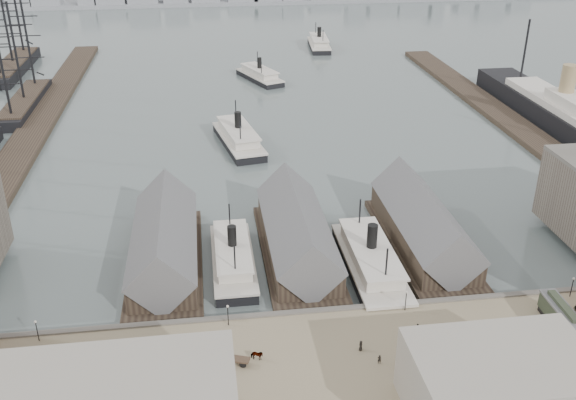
{
  "coord_description": "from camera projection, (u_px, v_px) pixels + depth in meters",
  "views": [
    {
      "loc": [
        -17.0,
        -93.22,
        66.72
      ],
      "look_at": [
        0.0,
        30.0,
        6.0
      ],
      "focal_mm": 40.0,
      "sensor_mm": 36.0,
      "label": 1
    }
  ],
  "objects": [
    {
      "name": "pedestrian_7",
      "position": [
        499.0,
        371.0,
        93.95
      ],
      "size": [
        1.2,
        0.71,
        1.83
      ],
      "primitive_type": "imported",
      "rotation": [
        0.0,
        0.0,
        0.02
      ],
      "color": "black",
      "rests_on": "quay"
    },
    {
      "name": "pedestrian_3",
      "position": [
        202.0,
        386.0,
        91.13
      ],
      "size": [
        1.11,
        0.57,
        1.82
      ],
      "primitive_type": "imported",
      "rotation": [
        0.0,
        0.0,
        3.02
      ],
      "color": "black",
      "rests_on": "quay"
    },
    {
      "name": "pedestrian_4",
      "position": [
        361.0,
        346.0,
        99.3
      ],
      "size": [
        0.8,
        0.98,
        1.73
      ],
      "primitive_type": "imported",
      "rotation": [
        0.0,
        0.0,
        4.36
      ],
      "color": "black",
      "rests_on": "quay"
    },
    {
      "name": "tram",
      "position": [
        561.0,
        317.0,
        103.94
      ],
      "size": [
        3.15,
        11.04,
        3.9
      ],
      "rotation": [
        0.0,
        0.0,
        -0.03
      ],
      "color": "black",
      "rests_on": "quay"
    },
    {
      "name": "ferry_open_mid",
      "position": [
        260.0,
        75.0,
        245.43
      ],
      "size": [
        17.01,
        27.21,
        9.35
      ],
      "rotation": [
        0.0,
        0.0,
        0.38
      ],
      "color": "black",
      "rests_on": "ground"
    },
    {
      "name": "sailing_ship_far",
      "position": [
        13.0,
        65.0,
        256.71
      ],
      "size": [
        9.73,
        54.05,
        39.99
      ],
      "color": "black",
      "rests_on": "ground"
    },
    {
      "name": "lamp_post_near_w",
      "position": [
        228.0,
        311.0,
        104.2
      ],
      "size": [
        0.44,
        0.44,
        3.92
      ],
      "color": "black",
      "rests_on": "quay"
    },
    {
      "name": "ferry_shed_west",
      "position": [
        164.0,
        244.0,
        124.14
      ],
      "size": [
        14.0,
        42.0,
        12.6
      ],
      "color": "#2D231C",
      "rests_on": "ground"
    },
    {
      "name": "lamp_post_far_w",
      "position": [
        36.0,
        327.0,
        100.52
      ],
      "size": [
        0.44,
        0.44,
        3.92
      ],
      "color": "black",
      "rests_on": "quay"
    },
    {
      "name": "pedestrian_2",
      "position": [
        135.0,
        345.0,
        99.49
      ],
      "size": [
        1.31,
        1.06,
        1.77
      ],
      "primitive_type": "imported",
      "rotation": [
        0.0,
        0.0,
        3.55
      ],
      "color": "black",
      "rests_on": "quay"
    },
    {
      "name": "pedestrian_5",
      "position": [
        379.0,
        359.0,
        96.55
      ],
      "size": [
        0.62,
        0.48,
        1.57
      ],
      "primitive_type": "imported",
      "rotation": [
        0.0,
        0.0,
        3.02
      ],
      "color": "black",
      "rests_on": "quay"
    },
    {
      "name": "ferry_docked_west",
      "position": [
        233.0,
        257.0,
        124.29
      ],
      "size": [
        8.01,
        26.7,
        9.54
      ],
      "color": "black",
      "rests_on": "ground"
    },
    {
      "name": "east_wharf",
      "position": [
        505.0,
        118.0,
        203.69
      ],
      "size": [
        10.0,
        180.0,
        1.6
      ],
      "primitive_type": "cube",
      "color": "#2D231C",
      "rests_on": "ground"
    },
    {
      "name": "ocean_steamer",
      "position": [
        562.0,
        114.0,
        196.42
      ],
      "size": [
        13.3,
        97.18,
        19.44
      ],
      "color": "black",
      "rests_on": "ground"
    },
    {
      "name": "street_bldg_center",
      "position": [
        500.0,
        387.0,
        85.24
      ],
      "size": [
        24.0,
        16.0,
        10.0
      ],
      "primitive_type": "cube",
      "color": "gray",
      "rests_on": "quay"
    },
    {
      "name": "quay",
      "position": [
        334.0,
        375.0,
        96.1
      ],
      "size": [
        180.0,
        30.0,
        2.0
      ],
      "primitive_type": "cube",
      "color": "#847559",
      "rests_on": "ground"
    },
    {
      "name": "horse_cart_center",
      "position": [
        252.0,
        357.0,
        96.94
      ],
      "size": [
        5.03,
        2.72,
        1.69
      ],
      "rotation": [
        0.0,
        0.0,
        1.24
      ],
      "color": "black",
      "rests_on": "quay"
    },
    {
      "name": "ferry_docked_east",
      "position": [
        371.0,
        261.0,
        122.47
      ],
      "size": [
        9.15,
        30.51,
        10.9
      ],
      "color": "black",
      "rests_on": "ground"
    },
    {
      "name": "pedestrian_6",
      "position": [
        417.0,
        328.0,
        103.33
      ],
      "size": [
        0.85,
        0.7,
        1.62
      ],
      "primitive_type": "imported",
      "rotation": [
        0.0,
        0.0,
        3.03
      ],
      "color": "black",
      "rests_on": "quay"
    },
    {
      "name": "ferry_shed_center",
      "position": [
        297.0,
        235.0,
        127.33
      ],
      "size": [
        14.0,
        42.0,
        12.6
      ],
      "color": "#2D231C",
      "rests_on": "ground"
    },
    {
      "name": "seawall",
      "position": [
        316.0,
        315.0,
        109.21
      ],
      "size": [
        180.0,
        1.2,
        2.3
      ],
      "primitive_type": "cube",
      "color": "#59544C",
      "rests_on": "ground"
    },
    {
      "name": "sailing_ship_mid",
      "position": [
        25.0,
        101.0,
        213.92
      ],
      "size": [
        8.47,
        48.94,
        34.82
      ],
      "color": "black",
      "rests_on": "ground"
    },
    {
      "name": "ground",
      "position": [
        311.0,
        303.0,
        114.34
      ],
      "size": [
        900.0,
        900.0,
        0.0
      ],
      "primitive_type": "plane",
      "color": "#4E5B5A",
      "rests_on": "ground"
    },
    {
      "name": "horse_cart_right",
      "position": [
        514.0,
        362.0,
        95.9
      ],
      "size": [
        4.8,
        3.3,
        1.59
      ],
      "rotation": [
        0.0,
        0.0,
        2.0
      ],
      "color": "black",
      "rests_on": "quay"
    },
    {
      "name": "west_wharf",
      "position": [
        35.0,
        129.0,
        194.66
      ],
      "size": [
        10.0,
        220.0,
        1.6
      ],
      "primitive_type": "cube",
      "color": "#2D231C",
      "rests_on": "ground"
    },
    {
      "name": "ferry_shed_east",
      "position": [
        423.0,
        226.0,
        130.53
      ],
      "size": [
        14.0,
        42.0,
        12.6
      ],
      "color": "#2D231C",
      "rests_on": "ground"
    },
    {
      "name": "lamp_post_near_e",
      "position": [
        406.0,
        297.0,
        107.89
      ],
      "size": [
        0.44,
        0.44,
        3.92
      ],
      "color": "black",
      "rests_on": "quay"
    },
    {
      "name": "pedestrian_8",
      "position": [
        576.0,
        308.0,
        108.16
      ],
      "size": [
        1.03,
        0.54,
        1.69
      ],
      "primitive_type": "imported",
      "rotation": [
        0.0,
        0.0,
        0.13
      ],
      "color": "black",
      "rests_on": "quay"
    },
    {
      "name": "lamp_post_far_e",
      "position": [
        573.0,
        283.0,
        111.57
      ],
      "size": [
        0.44,
        0.44,
        3.92
      ],
      "color": "black",
      "rests_on": "quay"
    },
    {
      "name": "ferry_open_near",
      "position": [
        239.0,
        137.0,
        183.11
      ],
      "size": [
        14.16,
        30.91,
        10.64
      ],
      "rotation": [
        0.0,
        0.0,
        0.18
      ],
      "color": "black",
      "rests_on": "ground"
    },
    {
      "name": "ferry_open_far",
      "position": [
        319.0,
        43.0,
        294.64
      ],
      "size": [
        10.84,
        29.13,
        10.19
      ],
      "rotation": [
        0.0,
        0.0,
        -0.08
      ],
      "color": "black",
      "rests_on": "ground"
    },
    {
      "name": "horse_cart_left",
      "position": [
        106.0,
        352.0,
        97.96
      ],
      "size": [
        4.87,
        2.24,
        1.74
      ],
      "rotation": [
        0.0,
        0.0,
        1.4
      ],
      "color": "black",
      "rests_on": "quay"
    },
    {
      "name": "pedestrian_1",
      "position": [
        85.0,
        380.0,
        92.36
      ],
      "size": [
        0.84,
        0.95,
        1.64
      ],
      "primitive_type": "imported",
      "rotation": [
        0.0,
        0.0,
        5.04
      ],
      "color": "black",
      "rests_on": "quay"
    }
  ]
}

